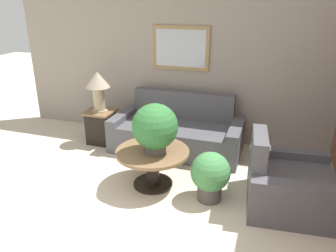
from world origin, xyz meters
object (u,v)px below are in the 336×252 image
potted_plant_on_table (155,128)px  coffee_table (153,160)px  side_table (101,126)px  table_lamp (98,85)px  couch_main (177,133)px  potted_plant_floor (210,175)px  armchair (287,185)px

potted_plant_on_table → coffee_table: bearing=143.2°
coffee_table → side_table: (-1.31, 1.01, -0.07)m
side_table → table_lamp: bearing=90.0°
couch_main → table_lamp: (-1.30, -0.14, 0.72)m
coffee_table → potted_plant_on_table: size_ratio=1.48×
side_table → potted_plant_on_table: (1.37, -1.05, 0.55)m
table_lamp → potted_plant_floor: 2.45m
potted_plant_floor → coffee_table: bearing=172.8°
potted_plant_on_table → potted_plant_floor: potted_plant_on_table is taller
coffee_table → table_lamp: bearing=142.6°
table_lamp → potted_plant_on_table: size_ratio=1.03×
table_lamp → couch_main: bearing=6.0°
side_table → potted_plant_floor: size_ratio=0.91×
table_lamp → potted_plant_on_table: (1.37, -1.05, -0.17)m
coffee_table → table_lamp: (-1.31, 1.01, 0.64)m
couch_main → potted_plant_on_table: bearing=-86.6°
potted_plant_on_table → potted_plant_floor: (0.72, -0.06, -0.49)m
armchair → potted_plant_floor: armchair is taller
armchair → potted_plant_on_table: 1.69m
armchair → couch_main: bearing=51.8°
armchair → table_lamp: bearing=67.1°
armchair → coffee_table: (-1.65, -0.07, 0.08)m
armchair → table_lamp: 3.19m
side_table → potted_plant_on_table: size_ratio=0.88×
couch_main → armchair: same height
potted_plant_floor → side_table: bearing=152.1°
side_table → potted_plant_on_table: potted_plant_on_table is taller
side_table → potted_plant_floor: bearing=-27.9°
table_lamp → potted_plant_floor: size_ratio=1.06×
couch_main → potted_plant_on_table: size_ratio=3.21×
side_table → table_lamp: table_lamp is taller
armchair → side_table: size_ratio=1.94×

